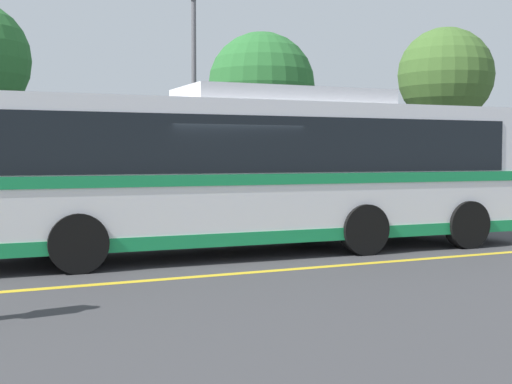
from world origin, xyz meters
The scene contains 8 objects.
ground_plane centered at (0.00, 0.00, 0.00)m, with size 220.00×220.00×0.00m, color #38383A.
lane_strip_0 centered at (0.88, -2.12, 0.00)m, with size 0.20×31.98×0.01m, color gold.
curb_strip centered at (0.88, 5.79, 0.07)m, with size 39.98×0.36×0.15m, color #99999E.
transit_bus centered at (0.89, 0.08, 1.70)m, with size 12.37×2.98×3.27m.
parked_car_2 centered at (2.07, 3.73, 0.70)m, with size 4.81×1.89×1.37m.
street_lamp centered at (2.03, 6.70, 5.20)m, with size 0.55×0.55×6.96m.
tree_2 centered at (12.15, 7.75, 4.82)m, with size 3.45×3.45×6.57m.
tree_3 centered at (5.89, 10.17, 4.41)m, with size 3.79×3.79×6.32m.
Camera 1 is at (-5.24, -12.78, 1.96)m, focal length 50.00 mm.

